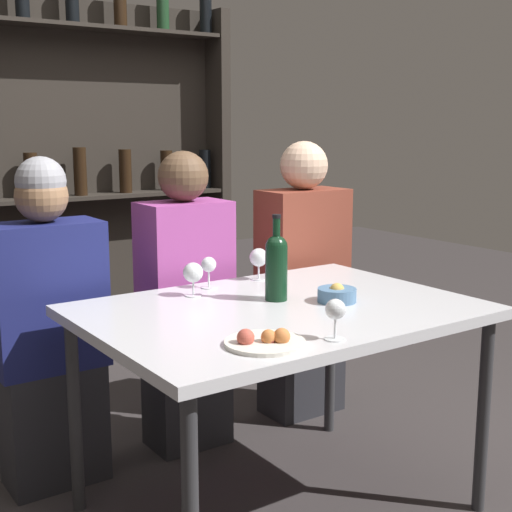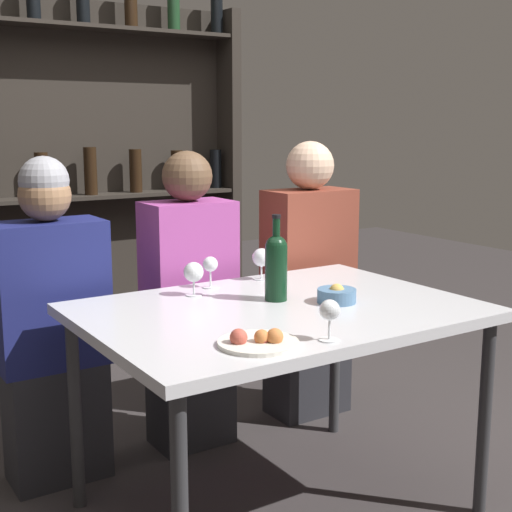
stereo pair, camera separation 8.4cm
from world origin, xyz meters
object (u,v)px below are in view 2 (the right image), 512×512
(wine_glass_1, at_px, (210,266))
(seated_person_center, at_px, (190,308))
(wine_bottle, at_px, (276,264))
(seated_person_right, at_px, (308,287))
(seated_person_left, at_px, (52,330))
(wine_glass_2, at_px, (261,258))
(food_plate_0, at_px, (258,341))
(wine_glass_3, at_px, (194,273))
(wine_glass_0, at_px, (330,312))
(snack_bowl, at_px, (337,295))

(wine_glass_1, height_order, seated_person_center, seated_person_center)
(wine_bottle, bearing_deg, seated_person_right, 44.95)
(wine_bottle, relative_size, seated_person_left, 0.24)
(wine_glass_2, distance_m, seated_person_left, 0.83)
(food_plate_0, xyz_separation_m, seated_person_right, (0.89, 0.96, -0.15))
(seated_person_center, bearing_deg, wine_glass_3, -115.06)
(wine_glass_1, bearing_deg, wine_glass_3, -145.41)
(wine_bottle, xyz_separation_m, wine_glass_1, (-0.10, 0.29, -0.04))
(wine_glass_0, xyz_separation_m, food_plate_0, (-0.19, 0.07, -0.07))
(seated_person_center, relative_size, seated_person_right, 0.98)
(wine_glass_0, distance_m, wine_glass_1, 0.75)
(wine_glass_2, distance_m, snack_bowl, 0.44)
(wine_glass_1, relative_size, wine_glass_2, 0.95)
(wine_glass_2, height_order, food_plate_0, wine_glass_2)
(wine_glass_3, distance_m, seated_person_center, 0.45)
(wine_glass_1, distance_m, snack_bowl, 0.50)
(wine_glass_3, bearing_deg, wine_glass_0, -84.14)
(seated_person_right, bearing_deg, snack_bowl, -120.26)
(wine_glass_0, relative_size, seated_person_left, 0.10)
(wine_glass_0, xyz_separation_m, snack_bowl, (0.29, 0.33, -0.06))
(wine_bottle, distance_m, wine_glass_0, 0.49)
(wine_bottle, height_order, wine_glass_1, wine_bottle)
(wine_glass_2, distance_m, seated_person_center, 0.39)
(seated_person_left, xyz_separation_m, seated_person_center, (0.57, 0.00, 0.00))
(wine_glass_3, bearing_deg, seated_person_right, 24.48)
(food_plate_0, relative_size, seated_person_left, 0.19)
(snack_bowl, bearing_deg, wine_bottle, 138.16)
(snack_bowl, xyz_separation_m, seated_person_left, (-0.77, 0.70, -0.18))
(wine_bottle, height_order, seated_person_center, seated_person_center)
(seated_person_center, bearing_deg, wine_glass_0, -95.26)
(wine_glass_1, bearing_deg, snack_bowl, -59.41)
(wine_bottle, bearing_deg, food_plate_0, -129.80)
(seated_person_left, height_order, seated_person_right, seated_person_right)
(wine_bottle, xyz_separation_m, snack_bowl, (0.16, -0.14, -0.10))
(food_plate_0, xyz_separation_m, snack_bowl, (0.48, 0.26, 0.01))
(wine_glass_0, height_order, seated_person_center, seated_person_center)
(wine_glass_0, distance_m, seated_person_center, 1.06)
(snack_bowl, distance_m, seated_person_right, 0.83)
(seated_person_center, bearing_deg, seated_person_left, 180.00)
(wine_bottle, bearing_deg, wine_glass_1, 108.65)
(wine_glass_2, distance_m, seated_person_right, 0.55)
(wine_bottle, distance_m, snack_bowl, 0.23)
(wine_glass_3, bearing_deg, wine_bottle, -45.94)
(wine_glass_1, relative_size, seated_person_center, 0.10)
(wine_glass_2, bearing_deg, wine_glass_0, -109.67)
(wine_glass_3, bearing_deg, wine_glass_1, 34.59)
(wine_glass_2, bearing_deg, seated_person_right, 31.57)
(wine_glass_3, height_order, seated_person_center, seated_person_center)
(wine_bottle, distance_m, seated_person_left, 0.88)
(wine_glass_0, distance_m, seated_person_right, 1.26)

